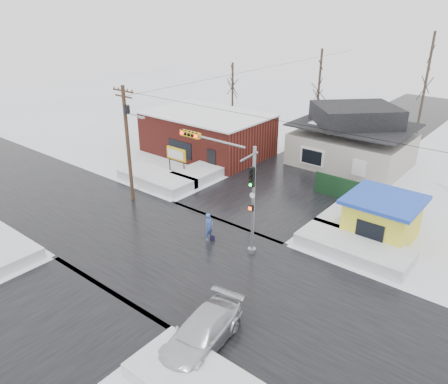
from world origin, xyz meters
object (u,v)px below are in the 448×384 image
Objects in this scene: traffic_signal at (232,180)px; pedestrian at (209,227)px; marquee_sign at (176,155)px; utility_pole at (128,138)px; car at (202,333)px; kiosk at (382,217)px.

traffic_signal reaches higher than pedestrian.
traffic_signal is at bearing -29.72° from marquee_sign.
traffic_signal is 0.78× the size of utility_pole.
marquee_sign is 21.59m from car.
marquee_sign is 0.55× the size of kiosk.
kiosk is (18.50, 0.50, -0.46)m from marquee_sign.
pedestrian is at bearing -6.12° from utility_pole.
utility_pole reaches higher than kiosk.
kiosk is 0.89× the size of car.
marquee_sign is at bearing 100.13° from utility_pole.
kiosk is at bearing 44.84° from traffic_signal.
kiosk is at bearing 20.44° from utility_pole.
marquee_sign is at bearing 150.28° from traffic_signal.
marquee_sign is 18.51m from kiosk.
marquee_sign is 12.08m from pedestrian.
traffic_signal is 13.42m from marquee_sign.
kiosk reaches higher than car.
marquee_sign is (-11.43, 6.53, -2.62)m from traffic_signal.
utility_pole is 1.96× the size of kiosk.
traffic_signal reaches higher than car.
marquee_sign is at bearing 128.80° from car.
utility_pole is 6.87m from marquee_sign.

